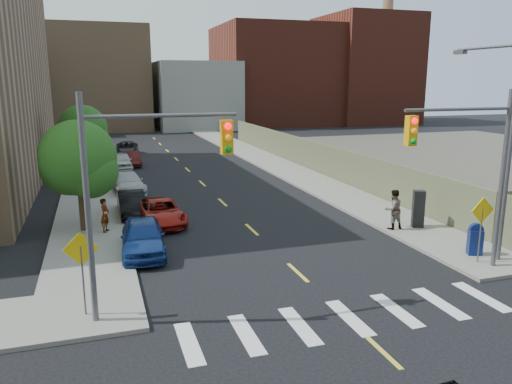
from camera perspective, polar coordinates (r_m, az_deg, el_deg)
sidewalk_nw at (r=50.86m, az=-18.41°, el=3.84°), size 3.50×73.00×0.15m
sidewalk_ne at (r=52.99m, az=-1.38°, el=4.82°), size 3.50×73.00×0.15m
fence_north at (r=40.92m, az=6.51°, el=4.07°), size 0.12×44.00×2.50m
gravel_lot at (r=52.88m, az=24.08°, el=3.65°), size 36.00×42.00×0.06m
bg_bldg_midwest at (r=80.85m, az=-17.47°, el=12.24°), size 14.00×16.00×15.00m
bg_bldg_center at (r=80.32m, az=-7.12°, el=10.93°), size 12.00×16.00×10.00m
bg_bldg_east at (r=85.94m, az=2.01°, el=13.12°), size 18.00×18.00×16.00m
bg_bldg_fareast at (r=90.86m, az=12.27°, el=13.46°), size 14.00×16.00×18.00m
smokestack at (r=93.14m, az=14.64°, el=16.40°), size 1.80×1.80×28.00m
signal_nw at (r=15.15m, az=-13.20°, el=1.73°), size 4.59×0.30×7.00m
signal_ne at (r=20.01m, az=23.42°, el=3.62°), size 4.59×0.30×7.00m
streetlight_ne at (r=22.08m, az=26.41°, el=5.92°), size 0.25×3.70×9.00m
warn_sign_nw at (r=16.25m, az=-19.33°, el=-7.18°), size 1.06×0.06×2.83m
warn_sign_ne at (r=21.66m, az=24.40°, el=-2.70°), size 1.06×0.06×2.83m
warn_sign_midwest at (r=29.34m, az=-18.86°, el=1.54°), size 1.06×0.06×2.83m
tree_west_near at (r=25.20m, az=-19.65°, el=3.18°), size 3.66×3.64×5.52m
tree_west_far at (r=40.08m, az=-19.14°, el=6.49°), size 3.66×3.64×5.52m
parked_car_blue at (r=21.95m, az=-12.81°, el=-5.02°), size 2.08×4.58×1.52m
parked_car_black at (r=28.18m, az=-14.02°, el=-1.35°), size 1.46×4.07×1.34m
parked_car_red at (r=26.33m, az=-10.88°, el=-2.25°), size 2.43×4.74×1.28m
parked_car_silver at (r=34.18m, az=-14.51°, el=1.09°), size 2.40×4.91×1.38m
parked_car_white at (r=43.56m, az=-15.07°, el=3.47°), size 1.65×3.97×1.34m
parked_car_maroon at (r=44.83m, az=-13.93°, el=3.71°), size 1.32×3.76×1.24m
parked_car_grey at (r=51.46m, az=-14.54°, el=4.84°), size 2.54×4.89×1.32m
mailbox at (r=22.84m, az=23.77°, el=-4.98°), size 0.68×0.61×1.36m
payphone at (r=26.04m, az=18.05°, el=-1.83°), size 0.68×0.63×1.85m
pedestrian_west at (r=25.06m, az=-16.87°, el=-2.55°), size 0.58×0.70×1.64m
pedestrian_east at (r=25.31m, az=15.42°, el=-1.93°), size 0.97×0.77×1.96m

